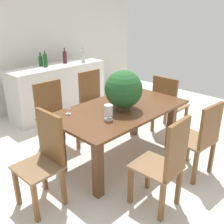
% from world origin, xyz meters
% --- Properties ---
extents(ground_plane, '(7.04, 7.04, 0.00)m').
position_xyz_m(ground_plane, '(0.00, 0.00, 0.00)').
color(ground_plane, silver).
extents(back_wall, '(6.40, 0.10, 2.60)m').
position_xyz_m(back_wall, '(0.00, 2.60, 1.30)').
color(back_wall, silver).
rests_on(back_wall, ground).
extents(dining_table, '(1.77, 1.00, 0.76)m').
position_xyz_m(dining_table, '(0.00, -0.08, 0.62)').
color(dining_table, brown).
rests_on(dining_table, ground).
extents(chair_head_end, '(0.42, 0.45, 1.01)m').
position_xyz_m(chair_head_end, '(-1.15, -0.08, 0.56)').
color(chair_head_end, brown).
rests_on(chair_head_end, ground).
extents(chair_near_right, '(0.48, 0.46, 0.97)m').
position_xyz_m(chair_near_right, '(0.39, -1.03, 0.54)').
color(chair_near_right, brown).
rests_on(chair_near_right, ground).
extents(chair_near_left, '(0.42, 0.47, 1.04)m').
position_xyz_m(chair_near_left, '(-0.39, -1.04, 0.56)').
color(chair_near_left, brown).
rests_on(chair_near_left, ground).
extents(chair_far_left, '(0.49, 0.49, 0.99)m').
position_xyz_m(chair_far_left, '(-0.39, 0.89, 0.55)').
color(chair_far_left, brown).
rests_on(chair_far_left, ground).
extents(chair_far_right, '(0.48, 0.44, 1.01)m').
position_xyz_m(chair_far_right, '(0.40, 0.88, 0.56)').
color(chair_far_right, brown).
rests_on(chair_far_right, ground).
extents(chair_foot_end, '(0.47, 0.47, 0.97)m').
position_xyz_m(chair_foot_end, '(1.14, -0.08, 0.54)').
color(chair_foot_end, brown).
rests_on(chair_foot_end, ground).
extents(flower_centerpiece, '(0.47, 0.47, 0.50)m').
position_xyz_m(flower_centerpiece, '(-0.01, -0.14, 1.02)').
color(flower_centerpiece, '#4C3828').
rests_on(flower_centerpiece, dining_table).
extents(crystal_vase_left, '(0.10, 0.10, 0.18)m').
position_xyz_m(crystal_vase_left, '(-0.37, -0.23, 0.87)').
color(crystal_vase_left, silver).
rests_on(crystal_vase_left, dining_table).
extents(crystal_vase_center_near, '(0.08, 0.08, 0.21)m').
position_xyz_m(crystal_vase_center_near, '(0.18, 0.23, 0.88)').
color(crystal_vase_center_near, silver).
rests_on(crystal_vase_center_near, dining_table).
extents(crystal_vase_right, '(0.11, 0.11, 0.18)m').
position_xyz_m(crystal_vase_right, '(0.51, 0.15, 0.87)').
color(crystal_vase_right, silver).
rests_on(crystal_vase_right, dining_table).
extents(wine_glass, '(0.06, 0.06, 0.14)m').
position_xyz_m(wine_glass, '(-0.59, 0.24, 0.86)').
color(wine_glass, silver).
rests_on(wine_glass, dining_table).
extents(kitchen_counter, '(1.92, 0.57, 0.95)m').
position_xyz_m(kitchen_counter, '(0.45, 1.95, 0.48)').
color(kitchen_counter, silver).
rests_on(kitchen_counter, ground).
extents(wine_bottle_amber, '(0.07, 0.07, 0.29)m').
position_xyz_m(wine_bottle_amber, '(0.24, 1.99, 1.07)').
color(wine_bottle_amber, '#194C1E').
rests_on(wine_bottle_amber, kitchen_counter).
extents(wine_bottle_tall, '(0.08, 0.08, 0.30)m').
position_xyz_m(wine_bottle_tall, '(1.00, 1.82, 1.07)').
color(wine_bottle_tall, '#B2BFB7').
rests_on(wine_bottle_tall, kitchen_counter).
extents(wine_bottle_clear, '(0.07, 0.07, 0.25)m').
position_xyz_m(wine_bottle_clear, '(0.21, 2.11, 1.05)').
color(wine_bottle_clear, '#194C1E').
rests_on(wine_bottle_clear, kitchen_counter).
extents(wine_bottle_green, '(0.08, 0.08, 0.29)m').
position_xyz_m(wine_bottle_green, '(0.69, 2.01, 1.07)').
color(wine_bottle_green, '#511E28').
rests_on(wine_bottle_green, kitchen_counter).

